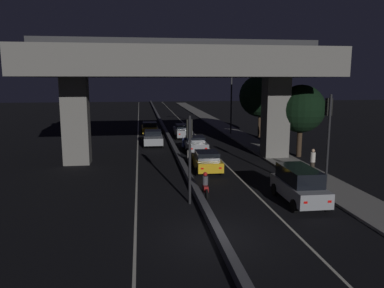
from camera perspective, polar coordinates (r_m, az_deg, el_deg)
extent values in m
plane|color=black|center=(16.24, 3.86, -13.91)|extent=(200.00, 200.00, 0.00)
cube|color=beige|center=(49.98, -8.21, 2.17)|extent=(0.12, 126.00, 0.00)
cube|color=beige|center=(50.40, -0.41, 2.33)|extent=(0.12, 126.00, 0.00)
cube|color=#4C4C51|center=(50.05, -4.30, 2.48)|extent=(0.36, 126.00, 0.40)
cube|color=gray|center=(44.51, 6.99, 1.36)|extent=(2.64, 126.00, 0.15)
cube|color=slate|center=(30.34, -17.28, 3.35)|extent=(1.97, 1.63, 6.72)
cube|color=slate|center=(31.93, 12.58, 3.86)|extent=(1.97, 1.63, 6.72)
cube|color=slate|center=(29.95, -2.01, 12.12)|extent=(22.73, 10.47, 2.06)
cube|color=#333335|center=(30.05, -2.03, 14.94)|extent=(22.73, 0.40, 0.90)
cylinder|color=black|center=(19.54, -0.34, -2.54)|extent=(0.14, 0.14, 4.70)
cube|color=black|center=(19.43, -0.42, 2.41)|extent=(0.30, 0.28, 0.95)
sphere|color=red|center=(19.54, -0.48, 3.32)|extent=(0.18, 0.18, 0.18)
sphere|color=black|center=(19.58, -0.48, 2.46)|extent=(0.18, 0.18, 0.18)
sphere|color=black|center=(19.62, -0.47, 1.60)|extent=(0.18, 0.18, 0.18)
cylinder|color=black|center=(21.78, 20.00, -0.46)|extent=(0.14, 0.14, 5.74)
cube|color=black|center=(21.68, 20.12, 5.35)|extent=(0.30, 0.28, 0.95)
sphere|color=red|center=(21.80, 19.98, 6.16)|extent=(0.18, 0.18, 0.18)
sphere|color=black|center=(21.81, 19.93, 5.38)|extent=(0.18, 0.18, 0.18)
sphere|color=black|center=(21.84, 19.89, 4.61)|extent=(0.18, 0.18, 0.18)
cylinder|color=#2D2D30|center=(44.86, 6.00, 6.53)|extent=(0.18, 0.18, 8.06)
cylinder|color=#2D2D30|center=(44.62, 5.02, 11.51)|extent=(1.67, 0.10, 0.10)
ellipsoid|color=#F2B759|center=(44.44, 3.95, 11.40)|extent=(0.56, 0.32, 0.24)
cube|color=gray|center=(20.90, 16.02, -6.70)|extent=(1.79, 4.38, 0.77)
cube|color=black|center=(20.80, 16.00, -4.55)|extent=(1.56, 3.16, 0.79)
cylinder|color=black|center=(21.99, 12.49, -6.78)|extent=(0.21, 0.68, 0.68)
cylinder|color=black|center=(22.60, 16.53, -6.51)|extent=(0.21, 0.68, 0.68)
cylinder|color=black|center=(19.44, 15.32, -9.12)|extent=(0.21, 0.68, 0.68)
cylinder|color=black|center=(20.12, 19.80, -8.71)|extent=(0.21, 0.68, 0.68)
cube|color=red|center=(18.74, 16.93, -8.53)|extent=(0.18, 0.03, 0.11)
cube|color=red|center=(19.25, 20.24, -8.23)|extent=(0.18, 0.03, 0.11)
cube|color=gold|center=(27.05, 2.21, -2.80)|extent=(1.82, 4.08, 0.67)
cube|color=black|center=(26.73, 2.29, -1.67)|extent=(1.57, 1.97, 0.49)
cylinder|color=black|center=(28.30, 0.07, -2.93)|extent=(0.21, 0.60, 0.60)
cylinder|color=black|center=(28.55, 3.48, -2.83)|extent=(0.21, 0.60, 0.60)
cylinder|color=black|center=(25.71, 0.80, -4.23)|extent=(0.21, 0.60, 0.60)
cylinder|color=black|center=(25.99, 4.55, -4.10)|extent=(0.21, 0.60, 0.60)
cube|color=red|center=(24.99, 1.57, -3.77)|extent=(0.18, 0.03, 0.11)
cube|color=red|center=(25.19, 4.33, -3.68)|extent=(0.18, 0.03, 0.11)
cube|color=gray|center=(34.04, 0.47, -0.11)|extent=(1.79, 4.37, 0.71)
cube|color=black|center=(33.84, 0.50, 0.80)|extent=(1.57, 1.75, 0.42)
cylinder|color=black|center=(35.39, -1.27, -0.31)|extent=(0.20, 0.66, 0.66)
cylinder|color=black|center=(35.63, 1.51, -0.24)|extent=(0.20, 0.66, 0.66)
cylinder|color=black|center=(32.58, -0.67, -1.18)|extent=(0.20, 0.66, 0.66)
cylinder|color=black|center=(32.84, 2.34, -1.10)|extent=(0.20, 0.66, 0.66)
cube|color=red|center=(31.81, -0.05, -0.74)|extent=(0.18, 0.03, 0.11)
cube|color=red|center=(32.00, 2.15, -0.68)|extent=(0.18, 0.03, 0.11)
cube|color=gray|center=(42.48, -1.46, 1.89)|extent=(1.73, 4.44, 0.77)
cube|color=black|center=(42.18, -1.43, 2.69)|extent=(1.51, 2.14, 0.48)
cylinder|color=black|center=(43.87, -2.76, 1.63)|extent=(0.21, 0.64, 0.64)
cylinder|color=black|center=(44.07, -0.63, 1.68)|extent=(0.21, 0.64, 0.64)
cylinder|color=black|center=(41.00, -2.35, 1.06)|extent=(0.21, 0.64, 0.64)
cylinder|color=black|center=(41.21, -0.08, 1.11)|extent=(0.21, 0.64, 0.64)
cube|color=red|center=(40.22, -1.90, 1.50)|extent=(0.18, 0.03, 0.11)
cube|color=red|center=(40.37, -0.24, 1.54)|extent=(0.18, 0.03, 0.11)
cube|color=gray|center=(37.79, -5.96, 0.81)|extent=(1.87, 4.73, 0.69)
cube|color=black|center=(37.82, -5.98, 1.72)|extent=(1.62, 1.90, 0.49)
cylinder|color=black|center=(36.35, -4.49, -0.08)|extent=(0.21, 0.65, 0.65)
cylinder|color=black|center=(36.31, -7.30, -0.14)|extent=(0.21, 0.65, 0.65)
cylinder|color=black|center=(39.41, -4.71, 0.69)|extent=(0.21, 0.65, 0.65)
cylinder|color=black|center=(39.37, -7.30, 0.63)|extent=(0.21, 0.65, 0.65)
cube|color=white|center=(40.16, -5.13, 1.20)|extent=(0.18, 0.03, 0.11)
cube|color=white|center=(40.14, -6.95, 1.16)|extent=(0.18, 0.03, 0.11)
cube|color=gold|center=(46.06, -6.44, 2.29)|extent=(1.93, 4.45, 0.56)
cube|color=black|center=(46.10, -6.46, 2.99)|extent=(1.68, 1.79, 0.54)
cylinder|color=black|center=(44.68, -5.18, 1.72)|extent=(0.20, 0.60, 0.59)
cylinder|color=black|center=(44.63, -7.57, 1.66)|extent=(0.20, 0.60, 0.59)
cylinder|color=black|center=(47.59, -5.38, 2.21)|extent=(0.20, 0.60, 0.59)
cylinder|color=black|center=(47.53, -7.62, 2.15)|extent=(0.20, 0.60, 0.59)
cube|color=white|center=(48.31, -5.74, 2.55)|extent=(0.18, 0.03, 0.11)
cube|color=white|center=(48.27, -7.32, 2.51)|extent=(0.18, 0.03, 0.11)
cylinder|color=black|center=(21.97, 1.80, -6.67)|extent=(0.11, 0.61, 0.60)
cylinder|color=black|center=(20.68, 2.27, -7.73)|extent=(0.13, 0.61, 0.60)
cube|color=maroon|center=(21.26, 2.03, -6.62)|extent=(0.29, 1.04, 0.32)
cylinder|color=#3F3F44|center=(21.15, 2.03, -5.56)|extent=(0.33, 0.33, 0.49)
sphere|color=#B21919|center=(21.06, 2.04, -4.60)|extent=(0.24, 0.24, 0.24)
cube|color=red|center=(20.57, 2.29, -7.18)|extent=(0.08, 0.03, 0.08)
cylinder|color=black|center=(28.97, -0.60, -2.63)|extent=(0.10, 0.60, 0.59)
cylinder|color=black|center=(27.76, -0.19, -3.18)|extent=(0.12, 0.60, 0.59)
cube|color=black|center=(28.31, -0.40, -2.47)|extent=(0.27, 0.96, 0.32)
cylinder|color=beige|center=(28.22, -0.40, -1.56)|extent=(0.33, 0.33, 0.59)
sphere|color=black|center=(28.14, -0.40, -0.73)|extent=(0.24, 0.24, 0.24)
cube|color=red|center=(27.66, -0.17, -2.76)|extent=(0.08, 0.03, 0.08)
cylinder|color=black|center=(35.38, -1.39, -0.36)|extent=(0.11, 0.60, 0.60)
cylinder|color=black|center=(34.26, -1.08, -0.70)|extent=(0.13, 0.60, 0.60)
cube|color=navy|center=(34.78, -1.24, -0.17)|extent=(0.28, 0.89, 0.32)
cylinder|color=navy|center=(34.71, -1.24, 0.48)|extent=(0.34, 0.34, 0.48)
sphere|color=silver|center=(34.66, -1.24, 1.07)|extent=(0.24, 0.24, 0.24)
cube|color=red|center=(34.17, -1.06, -0.35)|extent=(0.08, 0.03, 0.08)
cylinder|color=#2D261E|center=(26.96, 17.85, -3.48)|extent=(0.29, 0.29, 0.82)
cylinder|color=beige|center=(26.80, 17.93, -1.91)|extent=(0.35, 0.35, 0.69)
sphere|color=tan|center=(26.72, 17.98, -0.95)|extent=(0.22, 0.22, 0.22)
cylinder|color=#38281C|center=(33.23, 16.03, 0.35)|extent=(0.43, 0.43, 2.60)
sphere|color=black|center=(32.91, 16.26, 5.19)|extent=(4.03, 4.03, 4.03)
cylinder|color=#38281C|center=(43.63, 10.21, 2.95)|extent=(0.31, 0.31, 2.92)
sphere|color=black|center=(43.38, 10.34, 7.20)|extent=(4.73, 4.73, 4.73)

